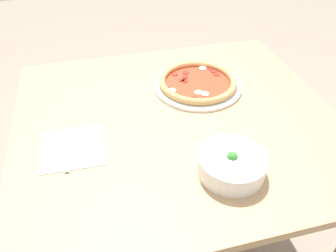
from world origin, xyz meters
The scene contains 7 objects.
ground_plane centered at (0.00, 0.00, 0.00)m, with size 8.00×8.00×0.00m, color gray.
dining_table centered at (0.00, 0.00, 0.67)m, with size 1.14×1.04×0.78m.
pizza centered at (-0.13, -0.17, 0.79)m, with size 0.36×0.36×0.04m.
bowl centered at (-0.08, 0.29, 0.81)m, with size 0.20×0.20×0.08m.
napkin centered at (0.37, 0.07, 0.78)m, with size 0.20×0.20×0.00m.
fork centered at (0.34, 0.07, 0.78)m, with size 0.02×0.20×0.00m.
knife centered at (0.39, 0.06, 0.78)m, with size 0.02×0.21×0.01m.
Camera 1 is at (0.26, 0.89, 1.50)m, focal length 35.00 mm.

